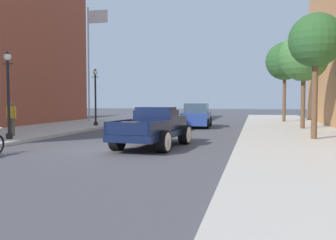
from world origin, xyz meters
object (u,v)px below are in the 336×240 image
object	(u,v)px
street_tree_nearest	(316,41)
street_tree_second	(304,57)
street_lamp_near	(8,88)
flagpole	(91,52)
car_background_blue	(197,116)
hotrod_truck_navy	(155,128)
street_lamp_far	(95,93)
street_tree_third	(285,61)
pedestrian_sidewalk_left	(11,116)

from	to	relation	value
street_tree_nearest	street_tree_second	size ratio (longest dim) A/B	0.95
street_lamp_near	flagpole	distance (m)	13.86
car_background_blue	hotrod_truck_navy	bearing A→B (deg)	-89.85
street_lamp_far	street_tree_third	size ratio (longest dim) A/B	0.60
street_tree_second	street_tree_third	xyz separation A→B (m)	(-0.53, 7.51, 0.54)
street_lamp_far	car_background_blue	bearing A→B (deg)	17.03
street_lamp_near	car_background_blue	bearing A→B (deg)	58.97
hotrod_truck_navy	street_lamp_near	distance (m)	6.85
car_background_blue	flagpole	distance (m)	10.46
street_lamp_near	street_tree_second	world-z (taller)	street_tree_second
car_background_blue	street_tree_third	xyz separation A→B (m)	(6.21, 5.99, 4.23)
pedestrian_sidewalk_left	street_tree_second	world-z (taller)	street_tree_second
pedestrian_sidewalk_left	street_lamp_near	world-z (taller)	street_lamp_near
street_tree_second	street_tree_nearest	bearing A→B (deg)	-92.57
pedestrian_sidewalk_left	flagpole	world-z (taller)	flagpole
street_lamp_near	flagpole	bearing A→B (deg)	99.83
street_lamp_far	street_tree_nearest	bearing A→B (deg)	-23.86
street_lamp_far	street_tree_second	bearing A→B (deg)	2.17
flagpole	street_tree_second	xyz separation A→B (m)	(15.65, -3.76, -1.32)
flagpole	street_tree_second	size ratio (longest dim) A/B	1.58
car_background_blue	street_lamp_near	distance (m)	12.94
street_tree_third	car_background_blue	bearing A→B (deg)	-136.04
hotrod_truck_navy	street_tree_second	distance (m)	12.10
hotrod_truck_navy	street_lamp_near	xyz separation A→B (m)	(-6.65, -0.12, 1.63)
pedestrian_sidewalk_left	street_lamp_near	size ratio (longest dim) A/B	0.43
hotrod_truck_navy	street_lamp_far	distance (m)	11.19
street_lamp_near	street_tree_second	xyz separation A→B (m)	(13.36, 9.48, 2.07)
hotrod_truck_navy	street_tree_third	bearing A→B (deg)	69.88
street_tree_second	street_tree_third	distance (m)	7.55
street_lamp_near	street_tree_third	bearing A→B (deg)	52.94
hotrod_truck_navy	pedestrian_sidewalk_left	world-z (taller)	pedestrian_sidewalk_left
car_background_blue	flagpole	bearing A→B (deg)	165.89
pedestrian_sidewalk_left	street_lamp_far	bearing A→B (deg)	84.40
car_background_blue	pedestrian_sidewalk_left	bearing A→B (deg)	-126.95
hotrod_truck_navy	street_tree_third	xyz separation A→B (m)	(6.18, 16.87, 4.24)
pedestrian_sidewalk_left	street_tree_second	size ratio (longest dim) A/B	0.28
flagpole	street_tree_nearest	world-z (taller)	flagpole
hotrod_truck_navy	street_tree_third	size ratio (longest dim) A/B	0.79
hotrod_truck_navy	pedestrian_sidewalk_left	size ratio (longest dim) A/B	3.06
hotrod_truck_navy	street_tree_third	world-z (taller)	street_tree_third
car_background_blue	street_tree_nearest	bearing A→B (deg)	-50.42
flagpole	car_background_blue	bearing A→B (deg)	-14.11
street_tree_third	pedestrian_sidewalk_left	bearing A→B (deg)	-130.70
car_background_blue	street_lamp_near	size ratio (longest dim) A/B	1.14
street_tree_second	pedestrian_sidewalk_left	bearing A→B (deg)	-149.58
street_tree_nearest	street_tree_third	distance (m)	13.81
car_background_blue	street_tree_second	distance (m)	7.83
street_tree_second	street_tree_third	bearing A→B (deg)	94.02
street_lamp_near	street_tree_nearest	bearing A→B (deg)	13.71
street_lamp_near	pedestrian_sidewalk_left	bearing A→B (deg)	122.77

